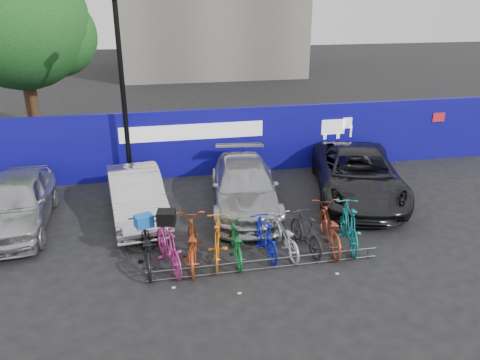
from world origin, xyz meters
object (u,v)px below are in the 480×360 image
object	(u,v)px
bike_1	(168,245)
lamppost	(123,90)
bike_rack	(266,264)
bike_4	(235,242)
bike_5	(265,236)
car_2	(245,186)
bike_3	(218,240)
bike_8	(329,227)
bike_6	(285,236)
car_1	(136,195)
tree	(25,24)
car_0	(16,203)
car_3	(358,174)
bike_7	(306,232)
bike_2	(191,242)
bike_0	(146,246)
bike_9	(349,225)

from	to	relation	value
bike_1	lamppost	bearing A→B (deg)	-93.57
bike_rack	bike_4	size ratio (longest dim) A/B	3.20
bike_1	bike_5	distance (m)	2.39
car_2	bike_3	xyz separation A→B (m)	(-1.28, -2.89, -0.14)
bike_4	bike_8	size ratio (longest dim) A/B	0.84
bike_8	bike_6	bearing A→B (deg)	9.49
lamppost	bike_6	world-z (taller)	lamppost
car_2	bike_rack	bearing A→B (deg)	-86.18
lamppost	car_1	bearing A→B (deg)	-84.83
tree	bike_6	size ratio (longest dim) A/B	4.47
car_0	bike_8	bearing A→B (deg)	-20.40
car_3	bike_1	bearing A→B (deg)	-137.82
bike_1	bike_3	bearing A→B (deg)	169.04
tree	bike_7	bearing A→B (deg)	-51.11
bike_3	bike_4	world-z (taller)	bike_3
tree	lamppost	distance (m)	6.14
bike_2	bike_5	bearing A→B (deg)	-174.35
bike_rack	bike_1	size ratio (longest dim) A/B	2.90
car_1	bike_2	size ratio (longest dim) A/B	2.00
bike_rack	bike_0	xyz separation A→B (m)	(-2.76, 0.75, 0.37)
lamppost	bike_2	bearing A→B (deg)	-73.99
bike_rack	bike_8	xyz separation A→B (m)	(1.87, 0.77, 0.38)
car_2	bike_7	distance (m)	3.00
bike_3	bike_6	size ratio (longest dim) A/B	1.06
bike_2	bike_9	size ratio (longest dim) A/B	1.07
bike_rack	car_2	bearing A→B (deg)	86.28
bike_rack	bike_5	world-z (taller)	bike_5
bike_rack	bike_1	world-z (taller)	bike_1
bike_1	bike_9	size ratio (longest dim) A/B	0.99
tree	car_3	bearing A→B (deg)	-33.02
car_0	car_2	size ratio (longest dim) A/B	0.92
bike_5	car_3	bearing A→B (deg)	-149.05
car_0	bike_7	bearing A→B (deg)	-22.09
bike_rack	car_2	distance (m)	3.60
bike_5	bike_7	xyz separation A→B (m)	(1.08, 0.02, 0.01)
bike_5	bike_8	world-z (taller)	bike_8
bike_rack	bike_0	world-z (taller)	bike_0
bike_rack	car_0	size ratio (longest dim) A/B	1.27
bike_5	lamppost	bearing A→B (deg)	-64.66
lamppost	bike_5	xyz separation A→B (m)	(3.34, -5.28, -2.77)
bike_rack	bike_2	size ratio (longest dim) A/B	2.68
car_1	bike_7	xyz separation A→B (m)	(4.20, -2.80, -0.18)
bike_4	bike_3	bearing A→B (deg)	1.54
bike_2	bike_3	size ratio (longest dim) A/B	1.13
car_3	bike_4	world-z (taller)	car_3
bike_0	bike_9	bearing A→B (deg)	176.74
bike_4	bike_6	world-z (taller)	bike_4
bike_1	bike_2	world-z (taller)	bike_1
bike_1	bike_8	distance (m)	4.11
bike_7	bike_3	bearing A→B (deg)	-6.72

